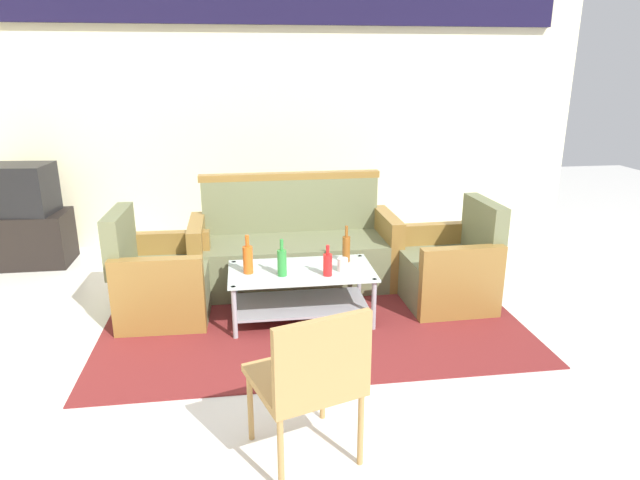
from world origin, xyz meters
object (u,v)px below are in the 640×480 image
bottle_brown (346,248)px  tv_stand (27,239)px  armchair_left (160,281)px  coffee_table (301,287)px  cup (343,265)px  couch (294,250)px  wicker_chair (311,375)px  bottle_red (328,264)px  television (19,189)px  bottle_green (282,262)px  bottle_orange (248,259)px  armchair_right (449,269)px

bottle_brown → tv_stand: size_ratio=0.37×
armchair_left → coffee_table: size_ratio=0.77×
armchair_left → cup: armchair_left is taller
tv_stand → couch: bearing=-19.1°
tv_stand → wicker_chair: (2.42, -3.27, 0.23)m
armchair_left → coffee_table: 1.11m
bottle_red → television: television is taller
bottle_green → couch: bearing=78.7°
bottle_green → bottle_orange: 0.26m
couch → tv_stand: couch is taller
cup → television: bearing=149.2°
bottle_red → bottle_orange: size_ratio=0.79×
armchair_right → bottle_green: 1.44m
bottle_red → couch: bearing=100.4°
cup → television: size_ratio=0.16×
couch → armchair_left: size_ratio=2.13×
bottle_brown → bottle_orange: bearing=-168.9°
bottle_brown → cup: size_ratio=2.92×
bottle_red → cup: 0.15m
armchair_right → bottle_orange: size_ratio=2.87×
television → armchair_right: bearing=164.4°
cup → wicker_chair: wicker_chair is taller
cup → tv_stand: size_ratio=0.12×
armchair_right → television: television is taller
armchair_right → bottle_brown: armchair_right is taller
couch → television: size_ratio=2.82×
armchair_left → tv_stand: size_ratio=1.06×
wicker_chair → cup: bearing=56.5°
bottle_orange → television: (-2.15, 1.65, 0.24)m
armchair_left → armchair_right: 2.33m
coffee_table → tv_stand: (-2.55, 1.64, -0.01)m
armchair_left → tv_stand: (-1.46, 1.41, -0.03)m
armchair_left → television: size_ratio=1.33×
bottle_orange → cup: bearing=-4.3°
coffee_table → bottle_red: size_ratio=4.68×
couch → bottle_green: (-0.17, -0.85, 0.20)m
armchair_right → couch: bearing=62.9°
bottle_red → bottle_brown: bottle_brown is taller
bottle_green → bottle_red: size_ratio=1.19×
armchair_right → cup: bearing=102.0°
armchair_right → cup: armchair_right is taller
couch → bottle_green: bearing=78.1°
armchair_left → bottle_orange: armchair_left is taller
television → wicker_chair: television is taller
bottle_red → armchair_right: bearing=16.0°
bottle_red → tv_stand: bottle_red is taller
armchair_right → coffee_table: bearing=96.1°
bottle_red → television: (-2.73, 1.78, 0.26)m
bottle_red → bottle_brown: size_ratio=0.80×
cup → tv_stand: (-2.85, 1.70, -0.20)m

